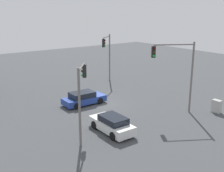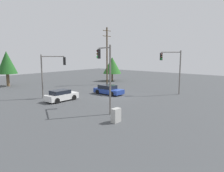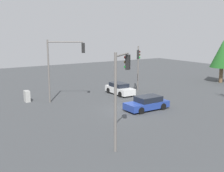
{
  "view_description": "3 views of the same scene",
  "coord_description": "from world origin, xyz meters",
  "px_view_note": "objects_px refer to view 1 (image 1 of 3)",
  "views": [
    {
      "loc": [
        23.27,
        -15.53,
        9.71
      ],
      "look_at": [
        1.9,
        0.09,
        2.32
      ],
      "focal_mm": 45.0,
      "sensor_mm": 36.0,
      "label": 1
    },
    {
      "loc": [
        23.11,
        19.0,
        6.0
      ],
      "look_at": [
        0.67,
        0.41,
        1.58
      ],
      "focal_mm": 35.0,
      "sensor_mm": 36.0,
      "label": 2
    },
    {
      "loc": [
        -21.59,
        15.81,
        7.6
      ],
      "look_at": [
        2.0,
        0.73,
        2.16
      ],
      "focal_mm": 45.0,
      "sensor_mm": 36.0,
      "label": 3
    }
  ],
  "objects_px": {
    "traffic_signal_aux": "(107,51)",
    "sedan_blue": "(84,98)",
    "electrical_cabinet": "(217,106)",
    "sedan_white": "(112,124)",
    "traffic_signal_cross": "(177,65)",
    "traffic_signal_main": "(81,89)"
  },
  "relations": [
    {
      "from": "traffic_signal_aux",
      "to": "sedan_blue",
      "type": "bearing_deg",
      "value": 0.67
    },
    {
      "from": "sedan_blue",
      "to": "electrical_cabinet",
      "type": "bearing_deg",
      "value": 43.52
    },
    {
      "from": "electrical_cabinet",
      "to": "sedan_white",
      "type": "bearing_deg",
      "value": -102.34
    },
    {
      "from": "traffic_signal_aux",
      "to": "electrical_cabinet",
      "type": "distance_m",
      "value": 15.96
    },
    {
      "from": "traffic_signal_cross",
      "to": "traffic_signal_aux",
      "type": "distance_m",
      "value": 13.15
    },
    {
      "from": "sedan_blue",
      "to": "traffic_signal_cross",
      "type": "relative_size",
      "value": 0.66
    },
    {
      "from": "traffic_signal_main",
      "to": "traffic_signal_cross",
      "type": "relative_size",
      "value": 0.86
    },
    {
      "from": "traffic_signal_cross",
      "to": "sedan_white",
      "type": "bearing_deg",
      "value": 30.37
    },
    {
      "from": "traffic_signal_cross",
      "to": "electrical_cabinet",
      "type": "height_order",
      "value": "traffic_signal_cross"
    },
    {
      "from": "electrical_cabinet",
      "to": "sedan_blue",
      "type": "bearing_deg",
      "value": -136.48
    },
    {
      "from": "traffic_signal_cross",
      "to": "electrical_cabinet",
      "type": "distance_m",
      "value": 5.68
    },
    {
      "from": "traffic_signal_aux",
      "to": "traffic_signal_main",
      "type": "bearing_deg",
      "value": 9.77
    },
    {
      "from": "sedan_blue",
      "to": "sedan_white",
      "type": "bearing_deg",
      "value": -12.67
    },
    {
      "from": "traffic_signal_aux",
      "to": "electrical_cabinet",
      "type": "xyz_separation_m",
      "value": [
        15.42,
        1.91,
        -3.68
      ]
    },
    {
      "from": "sedan_blue",
      "to": "traffic_signal_aux",
      "type": "distance_m",
      "value": 9.95
    },
    {
      "from": "traffic_signal_main",
      "to": "electrical_cabinet",
      "type": "distance_m",
      "value": 13.88
    },
    {
      "from": "sedan_white",
      "to": "traffic_signal_main",
      "type": "bearing_deg",
      "value": 170.14
    },
    {
      "from": "sedan_white",
      "to": "traffic_signal_main",
      "type": "xyz_separation_m",
      "value": [
        -0.43,
        -2.47,
        3.27
      ]
    },
    {
      "from": "sedan_blue",
      "to": "traffic_signal_aux",
      "type": "xyz_separation_m",
      "value": [
        -5.85,
        7.18,
        3.65
      ]
    },
    {
      "from": "traffic_signal_aux",
      "to": "sedan_white",
      "type": "bearing_deg",
      "value": 17.54
    },
    {
      "from": "sedan_white",
      "to": "traffic_signal_aux",
      "type": "height_order",
      "value": "traffic_signal_aux"
    },
    {
      "from": "sedan_white",
      "to": "traffic_signal_cross",
      "type": "distance_m",
      "value": 8.4
    }
  ]
}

